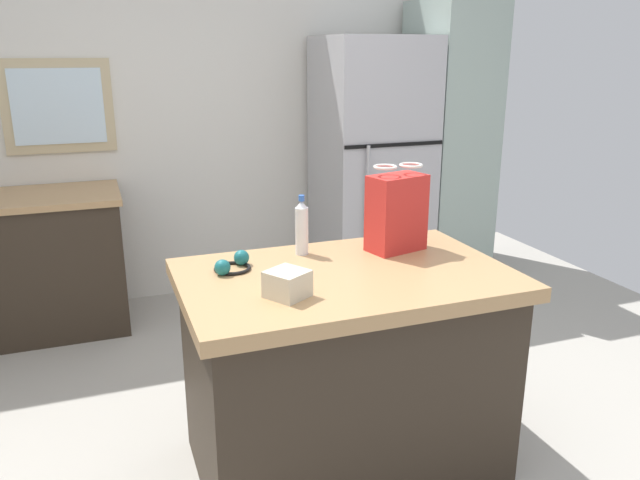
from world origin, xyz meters
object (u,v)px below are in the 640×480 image
tall_cabinet (448,147)px  shopping_bag (397,212)px  small_box (287,284)px  bottle (302,228)px  refrigerator (371,169)px  ear_defenders (232,265)px  kitchen_island (345,371)px

tall_cabinet → shopping_bag: bearing=-127.3°
small_box → bottle: size_ratio=0.51×
bottle → shopping_bag: bearing=-12.0°
small_box → bottle: bottle is taller
tall_cabinet → bottle: size_ratio=7.96×
refrigerator → ear_defenders: refrigerator is taller
tall_cabinet → ear_defenders: size_ratio=9.84×
small_box → ear_defenders: (-0.12, 0.35, -0.03)m
bottle → tall_cabinet: bearing=43.4°
ear_defenders → small_box: bearing=-70.7°
kitchen_island → tall_cabinet: size_ratio=0.63×
ear_defenders → kitchen_island: bearing=-24.1°
kitchen_island → small_box: size_ratio=9.84×
shopping_bag → bottle: size_ratio=1.46×
kitchen_island → refrigerator: bearing=62.6°
refrigerator → kitchen_island: bearing=-117.4°
tall_cabinet → kitchen_island: bearing=-130.4°
tall_cabinet → shopping_bag: (-1.30, -1.71, 0.02)m
tall_cabinet → small_box: size_ratio=15.60×
refrigerator → bottle: size_ratio=7.01×
kitchen_island → refrigerator: (0.99, 1.90, 0.47)m
shopping_bag → small_box: shopping_bag is taller
kitchen_island → small_box: small_box is taller
refrigerator → tall_cabinet: bearing=0.0°
kitchen_island → ear_defenders: size_ratio=6.21×
bottle → ear_defenders: 0.36m
refrigerator → shopping_bag: bearing=-111.4°
kitchen_island → tall_cabinet: (1.62, 1.90, 0.59)m
small_box → ear_defenders: small_box is taller
kitchen_island → ear_defenders: (-0.42, 0.19, 0.46)m
tall_cabinet → bottle: tall_cabinet is taller
ear_defenders → bottle: bearing=16.7°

